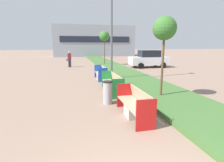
# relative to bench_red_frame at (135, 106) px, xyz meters

# --- Properties ---
(planter_grass_strip) EXTENTS (2.80, 120.00, 0.18)m
(planter_grass_strip) POSITION_rel_bench_red_frame_xyz_m (2.26, 8.39, -0.28)
(planter_grass_strip) COLOR #426B33
(planter_grass_strip) RESTS_ON ground
(building_backdrop) EXTENTS (16.98, 5.54, 6.41)m
(building_backdrop) POSITION_rel_bench_red_frame_xyz_m (3.06, 33.75, 2.84)
(building_backdrop) COLOR #939EAD
(building_backdrop) RESTS_ON ground
(bench_red_frame) EXTENTS (0.65, 2.11, 0.94)m
(bench_red_frame) POSITION_rel_bench_red_frame_xyz_m (0.00, 0.00, 0.00)
(bench_red_frame) COLOR #ADA8A0
(bench_red_frame) RESTS_ON ground
(bench_green_frame) EXTENTS (0.65, 2.46, 0.94)m
(bench_green_frame) POSITION_rel_bench_red_frame_xyz_m (0.00, 3.25, 0.01)
(bench_green_frame) COLOR #ADA8A0
(bench_green_frame) RESTS_ON ground
(bench_blue_frame) EXTENTS (0.65, 1.94, 0.94)m
(bench_blue_frame) POSITION_rel_bench_red_frame_xyz_m (-0.00, 6.80, -0.01)
(bench_blue_frame) COLOR #ADA8A0
(bench_blue_frame) RESTS_ON ground
(litter_bin) EXTENTS (0.40, 0.40, 0.96)m
(litter_bin) POSITION_rel_bench_red_frame_xyz_m (-0.62, 1.53, 0.12)
(litter_bin) COLOR #9EA0A5
(litter_bin) RESTS_ON ground
(street_lamp_post) EXTENTS (0.24, 0.44, 8.26)m
(street_lamp_post) POSITION_rel_bench_red_frame_xyz_m (0.61, 6.15, 4.15)
(street_lamp_post) COLOR #56595B
(street_lamp_post) RESTS_ON ground
(sapling_tree_near) EXTENTS (1.01, 1.01, 3.62)m
(sapling_tree_near) POSITION_rel_bench_red_frame_xyz_m (1.88, 1.65, 2.70)
(sapling_tree_near) COLOR brown
(sapling_tree_near) RESTS_ON ground
(sapling_tree_far) EXTENTS (1.18, 1.18, 4.02)m
(sapling_tree_far) POSITION_rel_bench_red_frame_xyz_m (1.88, 15.39, 3.03)
(sapling_tree_far) COLOR brown
(sapling_tree_far) RESTS_ON ground
(pedestrian_walking) EXTENTS (0.53, 0.24, 1.74)m
(pedestrian_walking) POSITION_rel_bench_red_frame_xyz_m (-2.22, 14.52, 0.52)
(pedestrian_walking) COLOR #232633
(pedestrian_walking) RESTS_ON ground
(parked_car_distant) EXTENTS (4.27, 2.00, 1.86)m
(parked_car_distant) POSITION_rel_bench_red_frame_xyz_m (6.22, 12.36, 0.54)
(parked_car_distant) COLOR silver
(parked_car_distant) RESTS_ON ground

